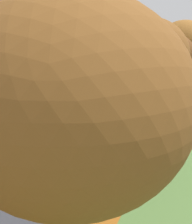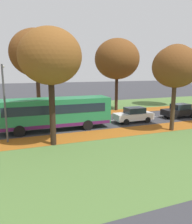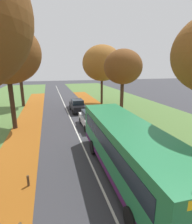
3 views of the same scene
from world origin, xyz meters
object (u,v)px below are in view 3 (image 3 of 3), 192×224
at_px(tree_right_far, 102,63).
at_px(tree_left_far, 18,58).
at_px(bollard_sixth, 28,181).
at_px(car_white_lead, 90,119).
at_px(car_black_following, 77,106).
at_px(bus, 127,147).
at_px(tree_left_mid, 6,53).
at_px(tree_right_mid, 123,67).

bearing_deg(tree_right_far, tree_left_far, 174.06).
relative_size(bollard_sixth, car_white_lead, 0.14).
distance_m(bollard_sixth, car_black_following, 15.26).
bearing_deg(tree_left_far, car_white_lead, -56.62).
bearing_deg(bus, car_black_following, 91.07).
relative_size(car_white_lead, car_black_following, 1.00).
height_order(tree_left_mid, tree_left_far, tree_left_mid).
bearing_deg(car_black_following, tree_right_mid, -47.16).
xyz_separation_m(bus, car_black_following, (-0.28, 14.92, -0.89)).
bearing_deg(car_black_following, bollard_sixth, -108.67).
relative_size(tree_left_mid, bus, 0.94).
bearing_deg(tree_left_mid, car_white_lead, -11.25).
bearing_deg(tree_left_mid, tree_right_far, 37.76).
distance_m(tree_left_far, tree_right_mid, 15.53).
bearing_deg(tree_left_far, bus, -69.08).
bearing_deg(bus, tree_left_mid, 126.21).
distance_m(tree_right_mid, bollard_sixth, 14.53).
bearing_deg(car_white_lead, tree_right_mid, 23.06).
bearing_deg(bollard_sixth, bus, -5.21).
height_order(tree_right_far, car_white_lead, tree_right_far).
relative_size(tree_left_mid, tree_left_far, 1.03).
height_order(bollard_sixth, bus, bus).
height_order(tree_right_mid, bus, tree_right_mid).
height_order(tree_left_mid, tree_right_far, tree_left_mid).
relative_size(tree_left_far, bus, 0.91).
distance_m(tree_left_far, bus, 22.33).
bearing_deg(bollard_sixth, car_white_lead, 57.29).
xyz_separation_m(car_white_lead, car_black_following, (-0.28, 6.42, 0.00)).
bearing_deg(car_black_following, tree_left_far, 144.50).
distance_m(tree_left_mid, bus, 13.44).
height_order(tree_left_mid, car_black_following, tree_left_mid).
xyz_separation_m(tree_right_far, car_black_following, (-4.65, -4.06, -5.56)).
distance_m(tree_left_mid, car_black_following, 10.60).
bearing_deg(car_black_following, tree_left_mid, -144.66).
bearing_deg(tree_left_far, tree_right_far, -5.94).
distance_m(bus, car_white_lead, 8.55).
height_order(tree_right_mid, bollard_sixth, tree_right_mid).
height_order(tree_right_mid, tree_right_far, tree_right_far).
distance_m(tree_left_far, car_black_following, 11.10).
bearing_deg(tree_left_mid, tree_right_mid, 1.43).
bearing_deg(tree_right_far, car_white_lead, -112.65).
relative_size(tree_left_mid, tree_right_far, 1.07).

